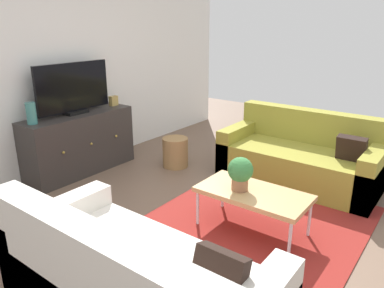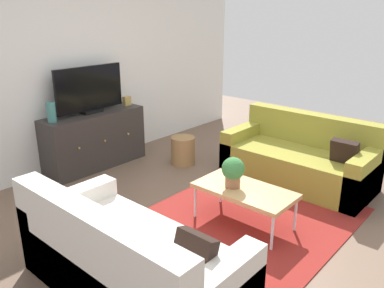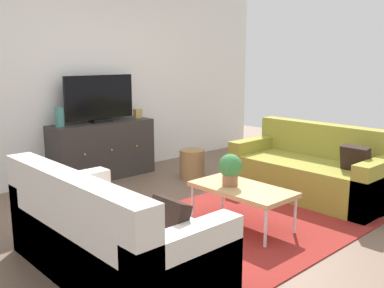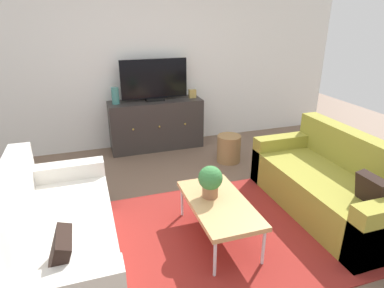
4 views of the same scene
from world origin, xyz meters
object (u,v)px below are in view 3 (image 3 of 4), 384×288
object	(u,v)px
potted_plant	(230,168)
flat_screen_tv	(100,99)
tv_console	(103,150)
glass_vase	(60,117)
wicker_basket	(192,164)
couch_right_side	(314,172)
couch_left_side	(105,240)
coffee_table	(242,190)
mantel_clock	(138,114)

from	to	relation	value
potted_plant	flat_screen_tv	xyz separation A→B (m)	(0.00, 2.35, 0.51)
potted_plant	tv_console	distance (m)	2.34
glass_vase	wicker_basket	distance (m)	1.83
couch_right_side	flat_screen_tv	distance (m)	2.90
couch_left_side	couch_right_side	distance (m)	2.87
flat_screen_tv	glass_vase	world-z (taller)	flat_screen_tv
flat_screen_tv	coffee_table	bearing A→B (deg)	-89.07
flat_screen_tv	couch_left_side	bearing A→B (deg)	-121.02
glass_vase	mantel_clock	xyz separation A→B (m)	(1.19, 0.00, -0.06)
tv_console	wicker_basket	xyz separation A→B (m)	(0.87, -0.85, -0.19)
couch_right_side	mantel_clock	world-z (taller)	mantel_clock
potted_plant	flat_screen_tv	world-z (taller)	flat_screen_tv
potted_plant	wicker_basket	bearing A→B (deg)	59.51
couch_right_side	mantel_clock	distance (m)	2.58
couch_left_side	mantel_clock	bearing A→B (deg)	49.39
tv_console	flat_screen_tv	size ratio (longest dim) A/B	1.42
glass_vase	wicker_basket	size ratio (longest dim) A/B	0.62
coffee_table	wicker_basket	bearing A→B (deg)	62.57
potted_plant	mantel_clock	bearing A→B (deg)	75.60
flat_screen_tv	couch_right_side	bearing A→B (deg)	-59.12
tv_console	flat_screen_tv	world-z (taller)	flat_screen_tv
couch_right_side	glass_vase	xyz separation A→B (m)	(-2.03, 2.37, 0.61)
potted_plant	tv_console	size ratio (longest dim) A/B	0.22
coffee_table	tv_console	bearing A→B (deg)	90.94
couch_right_side	flat_screen_tv	size ratio (longest dim) A/B	1.79
wicker_basket	coffee_table	bearing A→B (deg)	-117.43
tv_console	glass_vase	xyz separation A→B (m)	(-0.60, 0.00, 0.51)
couch_left_side	wicker_basket	world-z (taller)	couch_left_side
coffee_table	tv_console	size ratio (longest dim) A/B	0.70
mantel_clock	potted_plant	bearing A→B (deg)	-104.40
mantel_clock	wicker_basket	world-z (taller)	mantel_clock
potted_plant	mantel_clock	size ratio (longest dim) A/B	2.39
couch_left_side	tv_console	world-z (taller)	couch_left_side
coffee_table	mantel_clock	size ratio (longest dim) A/B	7.69
coffee_table	glass_vase	xyz separation A→B (m)	(-0.64, 2.45, 0.52)
couch_left_side	coffee_table	xyz separation A→B (m)	(1.48, -0.07, 0.09)
couch_left_side	glass_vase	bearing A→B (deg)	70.43
wicker_basket	mantel_clock	bearing A→B (deg)	107.80
glass_vase	tv_console	bearing A→B (deg)	-0.00
couch_left_side	coffee_table	distance (m)	1.48
tv_console	glass_vase	size ratio (longest dim) A/B	5.84
glass_vase	wicker_basket	xyz separation A→B (m)	(1.46, -0.85, -0.69)
coffee_table	tv_console	world-z (taller)	tv_console
couch_left_side	coffee_table	bearing A→B (deg)	-2.82
wicker_basket	glass_vase	bearing A→B (deg)	149.86
potted_plant	glass_vase	xyz separation A→B (m)	(-0.59, 2.33, 0.32)
glass_vase	wicker_basket	bearing A→B (deg)	-30.14
tv_console	mantel_clock	distance (m)	0.75
potted_plant	wicker_basket	xyz separation A→B (m)	(0.87, 1.48, -0.38)
tv_console	potted_plant	bearing A→B (deg)	-90.07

